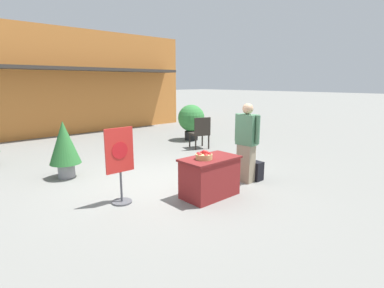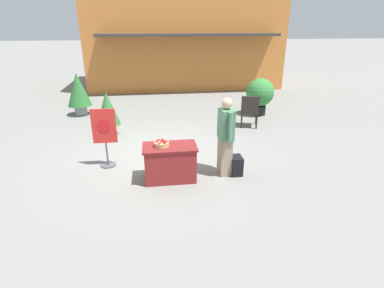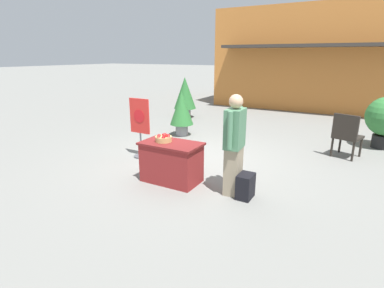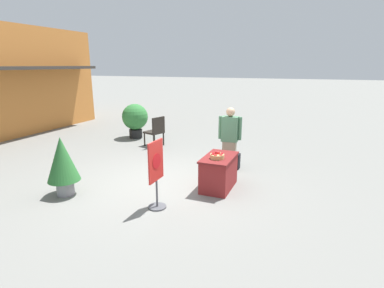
{
  "view_description": "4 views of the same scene",
  "coord_description": "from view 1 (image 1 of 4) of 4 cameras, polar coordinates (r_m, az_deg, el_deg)",
  "views": [
    {
      "loc": [
        -3.67,
        -5.13,
        2.15
      ],
      "look_at": [
        0.37,
        -0.66,
        0.9
      ],
      "focal_mm": 28.0,
      "sensor_mm": 36.0,
      "label": 1
    },
    {
      "loc": [
        -0.1,
        -7.07,
        3.11
      ],
      "look_at": [
        0.76,
        -0.81,
        0.57
      ],
      "focal_mm": 28.0,
      "sensor_mm": 36.0,
      "label": 2
    },
    {
      "loc": [
        3.16,
        -5.73,
        2.31
      ],
      "look_at": [
        0.65,
        -1.3,
        0.79
      ],
      "focal_mm": 28.0,
      "sensor_mm": 36.0,
      "label": 3
    },
    {
      "loc": [
        -6.0,
        -3.18,
        2.76
      ],
      "look_at": [
        0.22,
        -0.67,
        0.99
      ],
      "focal_mm": 28.0,
      "sensor_mm": 36.0,
      "label": 4
    }
  ],
  "objects": [
    {
      "name": "ground_plane",
      "position": [
        6.67,
        -6.26,
        -7.16
      ],
      "size": [
        120.0,
        120.0,
        0.0
      ],
      "primitive_type": "plane",
      "color": "slate"
    },
    {
      "name": "storefront_building",
      "position": [
        15.83,
        -22.66,
        10.85
      ],
      "size": [
        9.57,
        5.67,
        4.29
      ],
      "color": "#C67533",
      "rests_on": "ground_plane"
    },
    {
      "name": "display_table",
      "position": [
        5.72,
        3.41,
        -6.29
      ],
      "size": [
        1.12,
        0.65,
        0.76
      ],
      "color": "maroon",
      "rests_on": "ground_plane"
    },
    {
      "name": "apple_basket",
      "position": [
        5.49,
        2.3,
        -2.22
      ],
      "size": [
        0.31,
        0.31,
        0.16
      ],
      "color": "tan",
      "rests_on": "display_table"
    },
    {
      "name": "person_visitor",
      "position": [
        6.53,
        10.36,
        0.31
      ],
      "size": [
        0.29,
        0.61,
        1.72
      ],
      "rotation": [
        0.0,
        0.0,
        -3.07
      ],
      "color": "gray",
      "rests_on": "ground_plane"
    },
    {
      "name": "backpack",
      "position": [
        6.86,
        11.84,
        -4.97
      ],
      "size": [
        0.24,
        0.34,
        0.42
      ],
      "color": "black",
      "rests_on": "ground_plane"
    },
    {
      "name": "poster_board",
      "position": [
        5.45,
        -13.54,
        -3.61
      ],
      "size": [
        0.54,
        0.36,
        1.38
      ],
      "rotation": [
        0.0,
        0.0,
        -1.58
      ],
      "color": "#4C4C51",
      "rests_on": "ground_plane"
    },
    {
      "name": "patio_chair",
      "position": [
        9.73,
        1.64,
        2.45
      ],
      "size": [
        0.69,
        0.69,
        1.04
      ],
      "rotation": [
        0.0,
        0.0,
        1.26
      ],
      "color": "#28231E",
      "rests_on": "ground_plane"
    },
    {
      "name": "potted_plant_far_right",
      "position": [
        11.22,
        -0.14,
        4.72
      ],
      "size": [
        0.99,
        0.99,
        1.32
      ],
      "color": "black",
      "rests_on": "ground_plane"
    },
    {
      "name": "potted_plant_near_right",
      "position": [
        7.31,
        -23.16,
        -0.17
      ],
      "size": [
        0.69,
        0.69,
        1.31
      ],
      "color": "gray",
      "rests_on": "ground_plane"
    }
  ]
}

